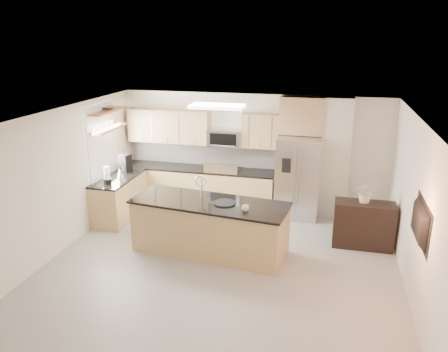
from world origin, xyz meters
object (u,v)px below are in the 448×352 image
(cup, at_px, (245,208))
(television, at_px, (416,222))
(kettle, at_px, (120,173))
(coffee_maker, at_px, (125,164))
(island, at_px, (210,227))
(platter, at_px, (225,203))
(bowl, at_px, (109,107))
(refrigerator, at_px, (298,177))
(blender, at_px, (107,176))
(credenza, at_px, (363,225))
(microwave, at_px, (225,138))
(flower_vase, at_px, (367,187))
(range, at_px, (224,189))

(cup, height_order, television, television)
(kettle, height_order, coffee_maker, coffee_maker)
(island, relative_size, kettle, 12.99)
(platter, relative_size, bowl, 1.15)
(island, height_order, bowl, bowl)
(refrigerator, relative_size, island, 0.61)
(island, relative_size, coffee_maker, 7.52)
(cup, relative_size, blender, 0.35)
(refrigerator, relative_size, credenza, 1.63)
(bowl, bearing_deg, island, -26.25)
(microwave, relative_size, blender, 2.06)
(coffee_maker, xyz_separation_m, bowl, (-0.16, -0.23, 1.28))
(refrigerator, distance_m, cup, 2.45)
(kettle, bearing_deg, flower_vase, -2.04)
(blender, bearing_deg, refrigerator, 21.37)
(platter, relative_size, flower_vase, 0.66)
(credenza, height_order, flower_vase, flower_vase)
(microwave, height_order, bowl, bowl)
(microwave, distance_m, kettle, 2.42)
(range, bearing_deg, credenza, -22.49)
(island, relative_size, bowl, 8.38)
(blender, height_order, coffee_maker, coffee_maker)
(credenza, height_order, kettle, kettle)
(bowl, bearing_deg, blender, -74.39)
(cup, height_order, blender, blender)
(credenza, xyz_separation_m, platter, (-2.45, -0.89, 0.55))
(television, bearing_deg, kettle, 69.42)
(range, distance_m, refrigerator, 1.71)
(flower_vase, relative_size, television, 0.57)
(cup, bearing_deg, flower_vase, 30.03)
(blender, distance_m, television, 5.82)
(island, relative_size, credenza, 2.67)
(credenza, xyz_separation_m, blender, (-5.08, -0.26, 0.64))
(kettle, height_order, television, television)
(bowl, bearing_deg, refrigerator, 12.05)
(credenza, bearing_deg, platter, -160.30)
(microwave, distance_m, blender, 2.70)
(range, relative_size, flower_vase, 1.86)
(refrigerator, bearing_deg, cup, -106.43)
(platter, height_order, bowl, bowl)
(coffee_maker, bearing_deg, bowl, -123.70)
(microwave, bearing_deg, flower_vase, -24.20)
(television, bearing_deg, flower_vase, 15.25)
(coffee_maker, distance_m, television, 6.13)
(credenza, bearing_deg, range, 157.22)
(range, relative_size, blender, 3.09)
(island, distance_m, flower_vase, 2.96)
(kettle, bearing_deg, coffee_maker, 100.09)
(microwave, xyz_separation_m, refrigerator, (1.66, -0.17, -0.74))
(microwave, distance_m, coffee_maker, 2.29)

